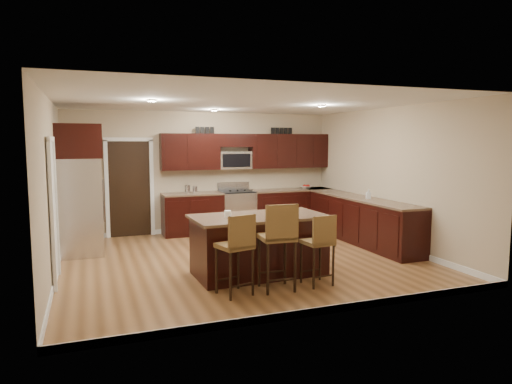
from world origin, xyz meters
name	(u,v)px	position (x,y,z in m)	size (l,w,h in m)	color
floor	(243,259)	(0.00, 0.00, 0.00)	(6.00, 6.00, 0.00)	brown
ceiling	(243,102)	(0.00, 0.00, 2.70)	(6.00, 6.00, 0.00)	silver
wall_back	(204,172)	(0.00, 2.75, 1.35)	(6.00, 6.00, 0.00)	tan
wall_left	(51,189)	(-3.00, 0.00, 1.35)	(5.50, 5.50, 0.00)	tan
wall_right	(389,178)	(3.00, 0.00, 1.35)	(5.50, 5.50, 0.00)	tan
base_cabinets	(305,215)	(1.90, 1.45, 0.46)	(4.02, 3.96, 0.92)	black
upper_cabinets	(250,150)	(1.04, 2.58, 1.84)	(4.00, 0.33, 0.80)	black
range	(237,211)	(0.68, 2.45, 0.47)	(0.76, 0.64, 1.11)	silver
microwave	(235,160)	(0.68, 2.60, 1.62)	(0.76, 0.31, 0.40)	silver
doorway	(130,189)	(-1.65, 2.73, 1.03)	(0.85, 0.03, 2.06)	black
pantry_door	(53,214)	(-2.98, -0.30, 1.02)	(0.03, 0.80, 2.04)	white
letter_decor	(244,131)	(0.90, 2.58, 2.29)	(2.20, 0.03, 0.15)	black
island	(259,247)	(-0.05, -0.91, 0.43)	(2.09, 1.15, 0.92)	black
stool_left	(237,245)	(-0.67, -1.75, 0.69)	(0.50, 0.50, 1.10)	brown
stool_mid	(279,237)	(-0.08, -1.76, 0.76)	(0.48, 0.48, 1.22)	brown
stool_right	(320,242)	(0.56, -1.75, 0.64)	(0.42, 0.42, 1.02)	brown
refrigerator	(80,188)	(-2.62, 1.40, 1.21)	(0.79, 0.94, 2.35)	silver
floor_mat	(268,239)	(1.01, 1.34, 0.01)	(0.96, 0.64, 0.01)	olive
fruit_bowl	(306,187)	(2.44, 2.45, 0.95)	(0.26, 0.26, 0.06)	silver
soap_bottle	(368,194)	(2.70, 0.24, 1.02)	(0.09, 0.09, 0.19)	#B2B2B2
canister_tall	(187,189)	(-0.45, 2.45, 1.01)	(0.12, 0.12, 0.18)	silver
canister_short	(195,190)	(-0.29, 2.45, 0.99)	(0.11, 0.11, 0.15)	silver
island_jar	(228,214)	(-0.55, -0.91, 0.97)	(0.10, 0.10, 0.10)	white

